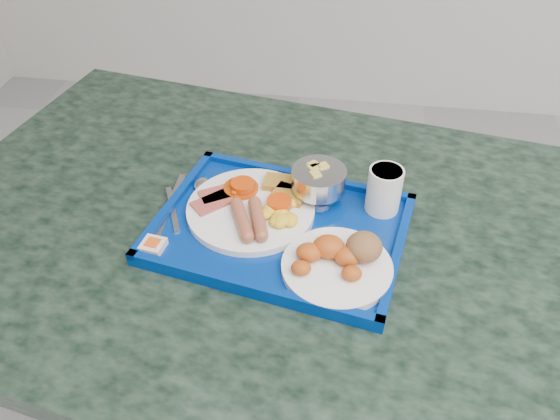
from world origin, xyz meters
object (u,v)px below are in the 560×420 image
(fruit_bowl, at_px, (319,180))
(bread_plate, at_px, (340,260))
(juice_cup, at_px, (384,189))
(tray, at_px, (280,230))
(main_plate, at_px, (255,207))
(table, at_px, (272,300))

(fruit_bowl, bearing_deg, bread_plate, -73.29)
(juice_cup, bearing_deg, bread_plate, -112.78)
(tray, bearing_deg, main_plate, 147.17)
(table, relative_size, bread_plate, 8.01)
(main_plate, bearing_deg, fruit_bowl, 26.75)
(table, xyz_separation_m, juice_cup, (0.20, 0.06, 0.27))
(main_plate, height_order, juice_cup, juice_cup)
(table, xyz_separation_m, fruit_bowl, (0.08, 0.07, 0.27))
(bread_plate, bearing_deg, tray, 143.08)
(main_plate, bearing_deg, bread_plate, -35.67)
(table, relative_size, main_plate, 6.21)
(table, distance_m, juice_cup, 0.34)
(main_plate, distance_m, fruit_bowl, 0.13)
(tray, relative_size, juice_cup, 5.57)
(table, distance_m, bread_plate, 0.29)
(juice_cup, bearing_deg, table, -163.81)
(table, bearing_deg, juice_cup, 16.19)
(table, distance_m, main_plate, 0.24)
(tray, relative_size, main_plate, 2.07)
(table, xyz_separation_m, tray, (0.02, -0.02, 0.22))
(bread_plate, bearing_deg, juice_cup, 67.22)
(main_plate, xyz_separation_m, juice_cup, (0.23, 0.04, 0.03))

